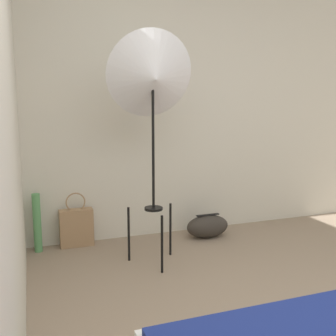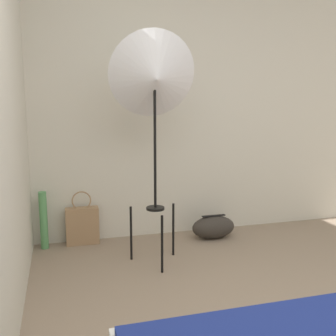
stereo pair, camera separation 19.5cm
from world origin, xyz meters
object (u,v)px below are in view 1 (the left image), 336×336
(tote_bag, at_px, (77,227))
(paper_roll, at_px, (37,223))
(duffel_bag, at_px, (207,226))
(photo_umbrella, at_px, (153,79))

(tote_bag, xyz_separation_m, paper_roll, (-0.34, -0.03, 0.08))
(tote_bag, relative_size, duffel_bag, 1.18)
(photo_umbrella, height_order, tote_bag, photo_umbrella)
(duffel_bag, distance_m, paper_roll, 1.59)
(photo_umbrella, bearing_deg, paper_roll, 147.46)
(tote_bag, bearing_deg, duffel_bag, -8.70)
(tote_bag, distance_m, paper_roll, 0.35)
(photo_umbrella, xyz_separation_m, tote_bag, (-0.56, 0.60, -1.31))
(paper_roll, bearing_deg, duffel_bag, -5.88)
(tote_bag, bearing_deg, paper_roll, -175.51)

